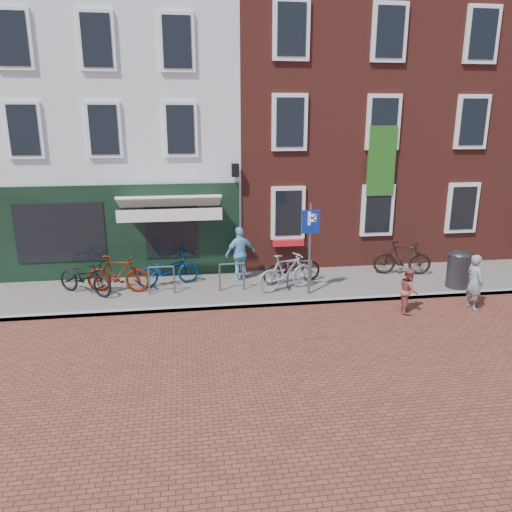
{
  "coord_description": "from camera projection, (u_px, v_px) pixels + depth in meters",
  "views": [
    {
      "loc": [
        -2.79,
        -12.35,
        4.99
      ],
      "look_at": [
        -0.86,
        0.76,
        1.23
      ],
      "focal_mm": 34.76,
      "sensor_mm": 36.0,
      "label": 1
    }
  ],
  "objects": [
    {
      "name": "building_brick_right",
      "position": [
        451.0,
        116.0,
        19.93
      ],
      "size": [
        6.0,
        8.0,
        10.0
      ],
      "primitive_type": "cube",
      "color": "maroon",
      "rests_on": "ground"
    },
    {
      "name": "bicycle_4",
      "position": [
        292.0,
        267.0,
        14.94
      ],
      "size": [
        1.96,
        1.02,
        0.98
      ],
      "primitive_type": "imported",
      "rotation": [
        0.0,
        0.0,
        1.78
      ],
      "color": "black",
      "rests_on": "sidewalk"
    },
    {
      "name": "bicycle_3",
      "position": [
        286.0,
        272.0,
        14.3
      ],
      "size": [
        1.88,
        1.08,
        1.09
      ],
      "primitive_type": "imported",
      "rotation": [
        0.0,
        0.0,
        1.9
      ],
      "color": "#949496",
      "rests_on": "sidewalk"
    },
    {
      "name": "litter_bin",
      "position": [
        459.0,
        267.0,
        14.54
      ],
      "size": [
        0.65,
        0.65,
        1.19
      ],
      "color": "#313133",
      "rests_on": "sidewalk"
    },
    {
      "name": "building_stucco",
      "position": [
        120.0,
        130.0,
        18.24
      ],
      "size": [
        8.0,
        8.0,
        9.0
      ],
      "primitive_type": "cube",
      "color": "silver",
      "rests_on": "ground"
    },
    {
      "name": "ground",
      "position": [
        291.0,
        306.0,
        13.51
      ],
      "size": [
        80.0,
        80.0,
        0.0
      ],
      "primitive_type": "plane",
      "color": "brown"
    },
    {
      "name": "sidewalk",
      "position": [
        313.0,
        284.0,
        15.06
      ],
      "size": [
        24.0,
        3.0,
        0.1
      ],
      "primitive_type": "cube",
      "color": "slate",
      "rests_on": "ground"
    },
    {
      "name": "cafe_person",
      "position": [
        240.0,
        254.0,
        15.14
      ],
      "size": [
        1.06,
        0.72,
        1.67
      ],
      "primitive_type": "imported",
      "rotation": [
        0.0,
        0.0,
        3.49
      ],
      "color": "#7FC9E9",
      "rests_on": "sidewalk"
    },
    {
      "name": "building_brick_mid",
      "position": [
        306.0,
        116.0,
        19.09
      ],
      "size": [
        6.0,
        8.0,
        10.0
      ],
      "primitive_type": "cube",
      "color": "maroon",
      "rests_on": "ground"
    },
    {
      "name": "bicycle_5",
      "position": [
        402.0,
        258.0,
        15.73
      ],
      "size": [
        1.88,
        0.9,
        1.09
      ],
      "primitive_type": "imported",
      "rotation": [
        0.0,
        0.0,
        1.35
      ],
      "color": "black",
      "rests_on": "sidewalk"
    },
    {
      "name": "bicycle_0",
      "position": [
        85.0,
        278.0,
        13.99
      ],
      "size": [
        1.92,
        1.57,
        0.98
      ],
      "primitive_type": "imported",
      "rotation": [
        0.0,
        0.0,
        0.99
      ],
      "color": "black",
      "rests_on": "sidewalk"
    },
    {
      "name": "bicycle_2",
      "position": [
        168.0,
        269.0,
        14.72
      ],
      "size": [
        1.97,
        1.1,
        0.98
      ],
      "primitive_type": "imported",
      "rotation": [
        0.0,
        0.0,
        1.83
      ],
      "color": "#042354",
      "rests_on": "sidewalk"
    },
    {
      "name": "boy",
      "position": [
        409.0,
        290.0,
        12.92
      ],
      "size": [
        0.6,
        0.69,
        1.2
      ],
      "primitive_type": "imported",
      "rotation": [
        0.0,
        0.0,
        1.29
      ],
      "color": "#9B4542",
      "rests_on": "ground"
    },
    {
      "name": "woman",
      "position": [
        474.0,
        282.0,
        13.14
      ],
      "size": [
        0.43,
        0.59,
        1.5
      ],
      "primitive_type": "imported",
      "rotation": [
        0.0,
        0.0,
        1.72
      ],
      "color": "gray",
      "rests_on": "ground"
    },
    {
      "name": "parking_sign",
      "position": [
        310.0,
        236.0,
        13.66
      ],
      "size": [
        0.5,
        0.08,
        2.61
      ],
      "color": "#4C4C4F",
      "rests_on": "sidewalk"
    },
    {
      "name": "bicycle_1",
      "position": [
        118.0,
        274.0,
        14.14
      ],
      "size": [
        1.88,
        0.84,
        1.09
      ],
      "primitive_type": "imported",
      "rotation": [
        0.0,
        0.0,
        1.38
      ],
      "color": "#591205",
      "rests_on": "sidewalk"
    }
  ]
}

